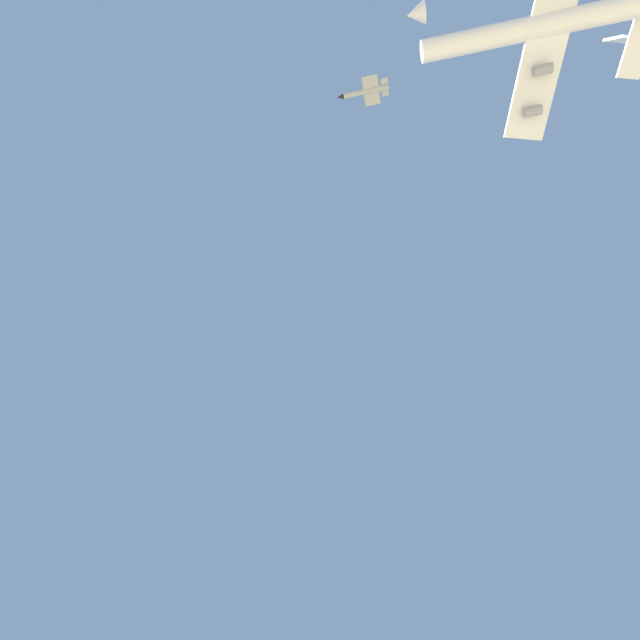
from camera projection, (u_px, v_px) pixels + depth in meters
The scene contains 2 objects.
carrier_jet at pixel (546, 27), 134.54m from camera, with size 55.43×68.72×23.50m.
chase_jet_left_wing at pixel (366, 91), 136.20m from camera, with size 8.90×15.29×4.00m.
Camera 1 is at (51.24, 83.77, 3.85)m, focal length 26.51 mm.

